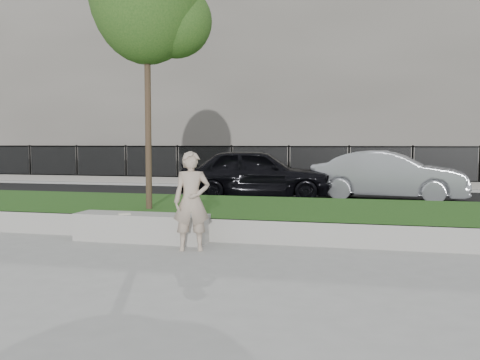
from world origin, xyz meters
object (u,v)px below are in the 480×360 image
(car_dark, at_px, (256,173))
(car_silver, at_px, (389,176))
(man, at_px, (192,201))
(book, at_px, (124,214))
(stone_bench, at_px, (141,227))

(car_dark, relative_size, car_silver, 1.02)
(man, distance_m, car_dark, 7.53)
(man, height_order, book, man)
(stone_bench, distance_m, book, 0.38)
(man, height_order, car_silver, man)
(stone_bench, xyz_separation_m, man, (1.11, -0.55, 0.55))
(man, bearing_deg, stone_bench, 135.97)
(car_dark, xyz_separation_m, car_silver, (3.83, 0.56, -0.04))
(stone_bench, xyz_separation_m, car_dark, (0.54, 6.96, 0.56))
(book, relative_size, car_dark, 0.04)
(man, relative_size, car_dark, 0.35)
(car_dark, bearing_deg, book, 164.74)
(stone_bench, relative_size, book, 11.78)
(book, distance_m, car_dark, 7.17)
(book, xyz_separation_m, car_dark, (0.78, 7.12, 0.31))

